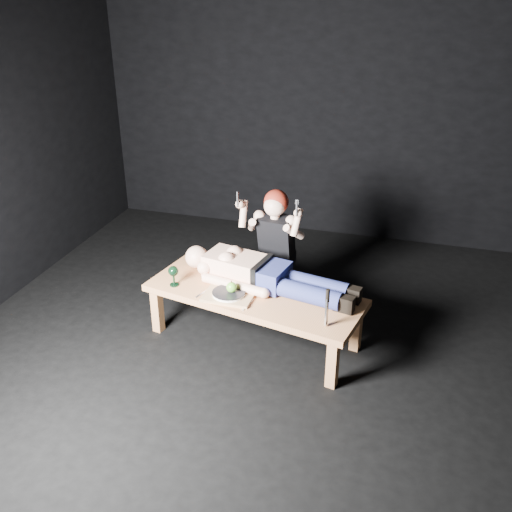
{
  "coord_description": "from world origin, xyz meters",
  "views": [
    {
      "loc": [
        1.03,
        -3.68,
        2.76
      ],
      "look_at": [
        -0.11,
        0.19,
        0.75
      ],
      "focal_mm": 40.49,
      "sensor_mm": 36.0,
      "label": 1
    }
  ],
  "objects_px": {
    "lying_man": "(268,272)",
    "carving_knife": "(327,308)",
    "kneeling_woman": "(279,246)",
    "goblet": "(174,276)",
    "table": "(254,316)",
    "serving_tray": "(229,296)"
  },
  "relations": [
    {
      "from": "lying_man",
      "to": "carving_knife",
      "type": "bearing_deg",
      "value": -27.48
    },
    {
      "from": "table",
      "to": "lying_man",
      "type": "relative_size",
      "value": 1.04
    },
    {
      "from": "table",
      "to": "carving_knife",
      "type": "distance_m",
      "value": 0.8
    },
    {
      "from": "serving_tray",
      "to": "goblet",
      "type": "bearing_deg",
      "value": 174.08
    },
    {
      "from": "table",
      "to": "kneeling_woman",
      "type": "bearing_deg",
      "value": 97.48
    },
    {
      "from": "goblet",
      "to": "table",
      "type": "bearing_deg",
      "value": 6.5
    },
    {
      "from": "kneeling_woman",
      "to": "serving_tray",
      "type": "bearing_deg",
      "value": -99.78
    },
    {
      "from": "carving_knife",
      "to": "kneeling_woman",
      "type": "bearing_deg",
      "value": 133.82
    },
    {
      "from": "lying_man",
      "to": "kneeling_woman",
      "type": "bearing_deg",
      "value": 105.67
    },
    {
      "from": "table",
      "to": "lying_man",
      "type": "distance_m",
      "value": 0.38
    },
    {
      "from": "serving_tray",
      "to": "lying_man",
      "type": "bearing_deg",
      "value": 45.73
    },
    {
      "from": "table",
      "to": "goblet",
      "type": "height_order",
      "value": "goblet"
    },
    {
      "from": "lying_man",
      "to": "carving_knife",
      "type": "height_order",
      "value": "carving_knife"
    },
    {
      "from": "kneeling_woman",
      "to": "goblet",
      "type": "relative_size",
      "value": 6.7
    },
    {
      "from": "lying_man",
      "to": "kneeling_woman",
      "type": "xyz_separation_m",
      "value": [
        -0.03,
        0.48,
        0.01
      ]
    },
    {
      "from": "kneeling_woman",
      "to": "carving_knife",
      "type": "distance_m",
      "value": 1.11
    },
    {
      "from": "lying_man",
      "to": "goblet",
      "type": "xyz_separation_m",
      "value": [
        -0.74,
        -0.21,
        -0.04
      ]
    },
    {
      "from": "kneeling_woman",
      "to": "serving_tray",
      "type": "relative_size",
      "value": 3.01
    },
    {
      "from": "kneeling_woman",
      "to": "goblet",
      "type": "distance_m",
      "value": 0.99
    },
    {
      "from": "serving_tray",
      "to": "goblet",
      "type": "relative_size",
      "value": 2.23
    },
    {
      "from": "table",
      "to": "serving_tray",
      "type": "bearing_deg",
      "value": -132.34
    },
    {
      "from": "lying_man",
      "to": "kneeling_woman",
      "type": "distance_m",
      "value": 0.49
    }
  ]
}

